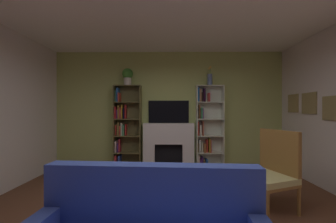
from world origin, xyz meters
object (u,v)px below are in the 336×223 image
(bookshelf_right, at_px, (206,128))
(armchair, at_px, (270,170))
(tv, at_px, (169,112))
(potted_plant, at_px, (128,76))
(fireplace, at_px, (169,145))
(bookshelf_left, at_px, (125,128))
(vase_with_flowers, at_px, (210,79))

(bookshelf_right, bearing_deg, armchair, -74.18)
(tv, height_order, armchair, tv)
(potted_plant, bearing_deg, fireplace, 1.99)
(potted_plant, relative_size, armchair, 0.37)
(fireplace, height_order, tv, tv)
(fireplace, xyz_separation_m, armchair, (1.47, -1.96, -0.04))
(fireplace, distance_m, potted_plant, 1.91)
(tv, height_order, bookshelf_left, bookshelf_left)
(bookshelf_right, height_order, potted_plant, potted_plant)
(fireplace, bearing_deg, bookshelf_right, 1.21)
(fireplace, distance_m, tv, 0.79)
(potted_plant, height_order, vase_with_flowers, vase_with_flowers)
(bookshelf_right, xyz_separation_m, potted_plant, (-1.88, -0.05, 1.24))
(bookshelf_left, height_order, potted_plant, potted_plant)
(vase_with_flowers, distance_m, armchair, 2.56)
(bookshelf_left, height_order, bookshelf_right, same)
(armchair, bearing_deg, bookshelf_left, 141.86)
(fireplace, xyz_separation_m, vase_with_flowers, (0.98, -0.03, 1.57))
(potted_plant, height_order, armchair, potted_plant)
(bookshelf_left, bearing_deg, fireplace, -0.66)
(potted_plant, bearing_deg, vase_with_flowers, 0.01)
(bookshelf_left, xyz_separation_m, vase_with_flowers, (2.02, -0.05, 1.17))
(bookshelf_right, bearing_deg, potted_plant, -178.39)
(tv, bearing_deg, vase_with_flowers, -6.99)
(bookshelf_right, xyz_separation_m, armchair, (0.56, -1.98, -0.44))
(fireplace, distance_m, bookshelf_right, 0.99)
(vase_with_flowers, xyz_separation_m, armchair, (0.49, -1.93, -1.61))
(bookshelf_left, xyz_separation_m, bookshelf_right, (1.96, 0.01, -0.00))
(potted_plant, relative_size, vase_with_flowers, 0.88)
(vase_with_flowers, bearing_deg, fireplace, 178.04)
(vase_with_flowers, bearing_deg, tv, 173.01)
(tv, bearing_deg, fireplace, -90.00)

